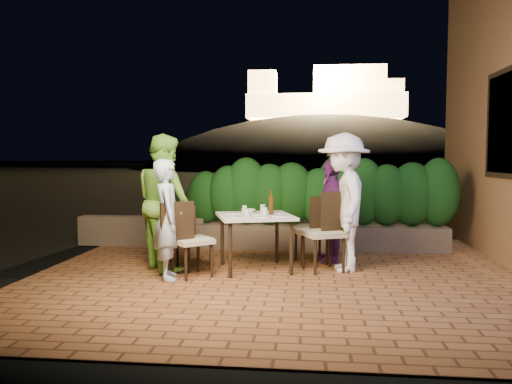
# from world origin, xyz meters

# --- Properties ---
(ground) EXTENTS (400.00, 400.00, 0.00)m
(ground) POSITION_xyz_m (0.00, 0.00, -0.02)
(ground) COLOR black
(ground) RESTS_ON ground
(terrace_floor) EXTENTS (7.00, 6.00, 0.15)m
(terrace_floor) POSITION_xyz_m (0.00, 0.50, -0.07)
(terrace_floor) COLOR brown
(terrace_floor) RESTS_ON ground
(window_pane) EXTENTS (0.08, 1.00, 1.40)m
(window_pane) POSITION_xyz_m (2.82, 1.50, 2.00)
(window_pane) COLOR black
(window_pane) RESTS_ON building_wall
(window_frame) EXTENTS (0.06, 1.15, 1.55)m
(window_frame) POSITION_xyz_m (2.81, 1.50, 2.00)
(window_frame) COLOR black
(window_frame) RESTS_ON building_wall
(planter) EXTENTS (4.20, 0.55, 0.40)m
(planter) POSITION_xyz_m (0.20, 2.30, 0.20)
(planter) COLOR brown
(planter) RESTS_ON ground
(hedge) EXTENTS (4.00, 0.70, 1.10)m
(hedge) POSITION_xyz_m (0.20, 2.30, 0.95)
(hedge) COLOR #134212
(hedge) RESTS_ON planter
(parapet) EXTENTS (2.20, 0.30, 0.50)m
(parapet) POSITION_xyz_m (-2.80, 2.30, 0.25)
(parapet) COLOR brown
(parapet) RESTS_ON ground
(hill) EXTENTS (52.00, 40.00, 22.00)m
(hill) POSITION_xyz_m (2.00, 60.00, -4.00)
(hill) COLOR black
(hill) RESTS_ON ground
(fortress) EXTENTS (26.00, 8.00, 8.00)m
(fortress) POSITION_xyz_m (2.00, 60.00, 10.50)
(fortress) COLOR #FFCC7A
(fortress) RESTS_ON hill
(dining_table) EXTENTS (1.21, 1.21, 0.75)m
(dining_table) POSITION_xyz_m (-0.66, 0.64, 0.38)
(dining_table) COLOR white
(dining_table) RESTS_ON ground
(plate_nw) EXTENTS (0.21, 0.21, 0.01)m
(plate_nw) POSITION_xyz_m (-0.83, 0.32, 0.76)
(plate_nw) COLOR white
(plate_nw) RESTS_ON dining_table
(plate_sw) EXTENTS (0.22, 0.22, 0.01)m
(plate_sw) POSITION_xyz_m (-0.98, 0.75, 0.76)
(plate_sw) COLOR white
(plate_sw) RESTS_ON dining_table
(plate_ne) EXTENTS (0.23, 0.23, 0.01)m
(plate_ne) POSITION_xyz_m (-0.30, 0.49, 0.76)
(plate_ne) COLOR white
(plate_ne) RESTS_ON dining_table
(plate_se) EXTENTS (0.24, 0.24, 0.01)m
(plate_se) POSITION_xyz_m (-0.41, 0.91, 0.76)
(plate_se) COLOR white
(plate_se) RESTS_ON dining_table
(plate_centre) EXTENTS (0.19, 0.19, 0.01)m
(plate_centre) POSITION_xyz_m (-0.62, 0.66, 0.76)
(plate_centre) COLOR white
(plate_centre) RESTS_ON dining_table
(plate_front) EXTENTS (0.21, 0.21, 0.01)m
(plate_front) POSITION_xyz_m (-0.51, 0.36, 0.76)
(plate_front) COLOR white
(plate_front) RESTS_ON dining_table
(glass_nw) EXTENTS (0.06, 0.06, 0.10)m
(glass_nw) POSITION_xyz_m (-0.75, 0.46, 0.80)
(glass_nw) COLOR silver
(glass_nw) RESTS_ON dining_table
(glass_sw) EXTENTS (0.06, 0.06, 0.11)m
(glass_sw) POSITION_xyz_m (-0.82, 0.80, 0.81)
(glass_sw) COLOR silver
(glass_sw) RESTS_ON dining_table
(glass_ne) EXTENTS (0.06, 0.06, 0.11)m
(glass_ne) POSITION_xyz_m (-0.52, 0.57, 0.80)
(glass_ne) COLOR silver
(glass_ne) RESTS_ON dining_table
(glass_se) EXTENTS (0.07, 0.07, 0.12)m
(glass_se) POSITION_xyz_m (-0.57, 0.83, 0.81)
(glass_se) COLOR silver
(glass_se) RESTS_ON dining_table
(beer_bottle) EXTENTS (0.06, 0.06, 0.32)m
(beer_bottle) POSITION_xyz_m (-0.45, 0.72, 0.91)
(beer_bottle) COLOR #49270C
(beer_bottle) RESTS_ON dining_table
(bowl) EXTENTS (0.26, 0.26, 0.05)m
(bowl) POSITION_xyz_m (-0.79, 0.92, 0.77)
(bowl) COLOR white
(bowl) RESTS_ON dining_table
(chair_left_front) EXTENTS (0.63, 0.63, 0.97)m
(chair_left_front) POSITION_xyz_m (-1.42, 0.18, 0.48)
(chair_left_front) COLOR black
(chair_left_front) RESTS_ON ground
(chair_left_back) EXTENTS (0.57, 0.57, 0.87)m
(chair_left_back) POSITION_xyz_m (-1.49, 0.60, 0.43)
(chair_left_back) COLOR black
(chair_left_back) RESTS_ON ground
(chair_right_front) EXTENTS (0.65, 0.65, 1.06)m
(chair_right_front) POSITION_xyz_m (0.25, 0.67, 0.53)
(chair_right_front) COLOR black
(chair_right_front) RESTS_ON ground
(chair_right_back) EXTENTS (0.54, 0.54, 0.96)m
(chair_right_back) POSITION_xyz_m (0.10, 1.18, 0.48)
(chair_right_back) COLOR black
(chair_right_back) RESTS_ON ground
(diner_blue) EXTENTS (0.52, 0.63, 1.50)m
(diner_blue) POSITION_xyz_m (-1.69, 0.03, 0.75)
(diner_blue) COLOR silver
(diner_blue) RESTS_ON ground
(diner_green) EXTENTS (1.10, 1.13, 1.83)m
(diner_green) POSITION_xyz_m (-1.88, 0.58, 0.92)
(diner_green) COLOR #7AC73E
(diner_green) RESTS_ON ground
(diner_white) EXTENTS (0.78, 1.24, 1.84)m
(diner_white) POSITION_xyz_m (0.52, 0.73, 0.92)
(diner_white) COLOR white
(diner_white) RESTS_ON ground
(diner_purple) EXTENTS (0.57, 0.94, 1.49)m
(diner_purple) POSITION_xyz_m (0.38, 1.28, 0.74)
(diner_purple) COLOR #6B2879
(diner_purple) RESTS_ON ground
(parapet_lamp) EXTENTS (0.10, 0.10, 0.14)m
(parapet_lamp) POSITION_xyz_m (-2.22, 2.30, 0.57)
(parapet_lamp) COLOR orange
(parapet_lamp) RESTS_ON parapet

